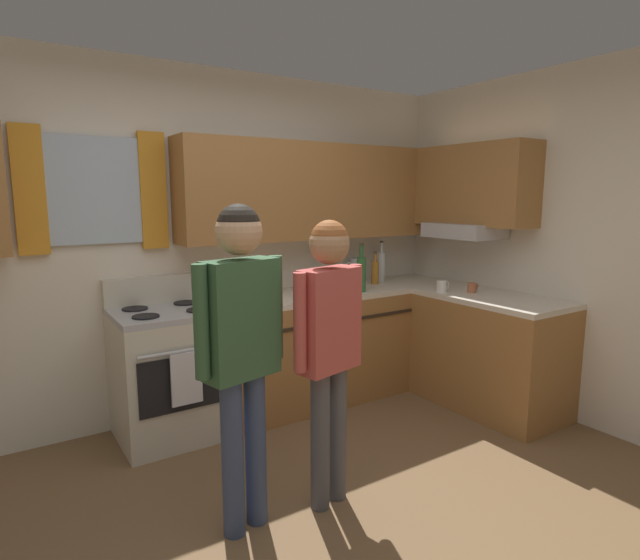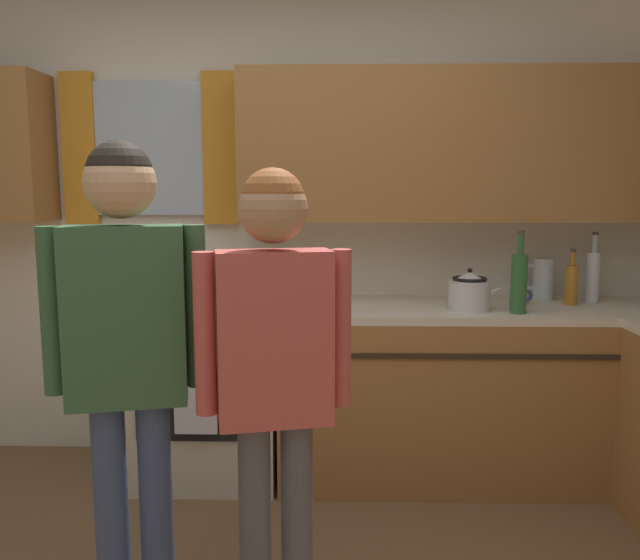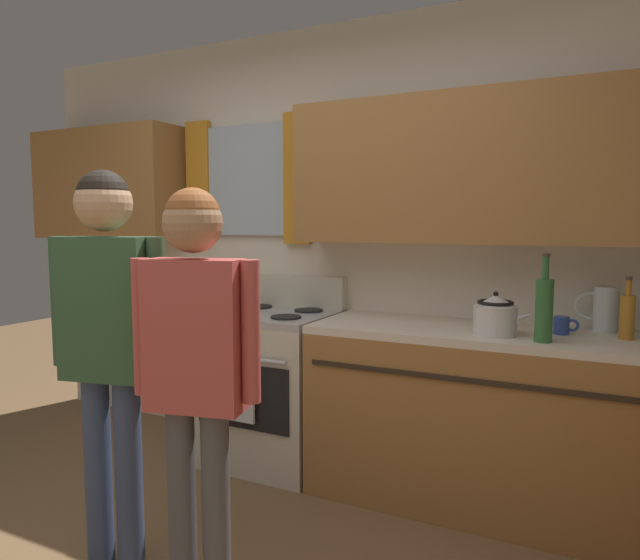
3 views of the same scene
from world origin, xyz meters
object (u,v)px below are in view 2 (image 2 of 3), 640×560
object	(u,v)px
stove_oven	(210,386)
mug_cobalt_blue	(518,296)
bottle_oil_amber	(571,284)
stovetop_kettle	(470,291)
adult_in_plaid	(275,356)
bottle_tall_clear	(593,275)
bottle_wine_green	(519,282)
water_pitcher	(542,279)
adult_left	(126,335)

from	to	relation	value
stove_oven	mug_cobalt_blue	xyz separation A→B (m)	(1.58, 0.03, 0.48)
stove_oven	bottle_oil_amber	size ratio (longest dim) A/B	3.85
stovetop_kettle	adult_in_plaid	xyz separation A→B (m)	(-0.84, -1.15, -0.02)
bottle_tall_clear	bottle_wine_green	size ratio (longest dim) A/B	0.93
stove_oven	bottle_oil_amber	distance (m)	1.93
bottle_wine_green	mug_cobalt_blue	bearing A→B (deg)	74.03
adult_in_plaid	water_pitcher	bearing A→B (deg)	48.88
bottle_wine_green	bottle_tall_clear	bearing A→B (deg)	33.57
water_pitcher	adult_in_plaid	distance (m)	1.96
stove_oven	water_pitcher	xyz separation A→B (m)	(1.75, 0.20, 0.54)
bottle_oil_amber	adult_left	world-z (taller)	adult_left
mug_cobalt_blue	stove_oven	bearing A→B (deg)	-178.74
stove_oven	bottle_tall_clear	xyz separation A→B (m)	(1.99, 0.12, 0.57)
bottle_oil_amber	stovetop_kettle	distance (m)	0.57
bottle_tall_clear	bottle_oil_amber	world-z (taller)	bottle_tall_clear
bottle_wine_green	adult_left	bearing A→B (deg)	-145.84
bottle_oil_amber	stovetop_kettle	bearing A→B (deg)	-163.34
bottle_tall_clear	water_pitcher	distance (m)	0.25
adult_left	stove_oven	bearing A→B (deg)	89.43
bottle_tall_clear	stovetop_kettle	size ratio (longest dim) A/B	1.34
stovetop_kettle	adult_in_plaid	distance (m)	1.43
bottle_tall_clear	water_pitcher	world-z (taller)	bottle_tall_clear
mug_cobalt_blue	adult_in_plaid	distance (m)	1.73
mug_cobalt_blue	adult_in_plaid	xyz separation A→B (m)	(-1.12, -1.31, 0.03)
stove_oven	adult_in_plaid	bearing A→B (deg)	-70.15
stove_oven	bottle_tall_clear	size ratio (longest dim) A/B	3.00
adult_left	water_pitcher	bearing A→B (deg)	39.01
mug_cobalt_blue	water_pitcher	xyz separation A→B (m)	(0.17, 0.17, 0.07)
bottle_tall_clear	bottle_wine_green	bearing A→B (deg)	-146.43
adult_in_plaid	bottle_oil_amber	bearing A→B (deg)	43.51
water_pitcher	adult_in_plaid	xyz separation A→B (m)	(-1.29, -1.48, -0.04)
bottle_wine_green	adult_in_plaid	xyz separation A→B (m)	(-1.05, -1.09, -0.08)
bottle_wine_green	water_pitcher	size ratio (longest dim) A/B	1.79
bottle_tall_clear	stovetop_kettle	xyz separation A→B (m)	(-0.69, -0.25, -0.05)
bottle_oil_amber	water_pitcher	size ratio (longest dim) A/B	1.30
bottle_tall_clear	bottle_wine_green	distance (m)	0.57
bottle_wine_green	adult_in_plaid	world-z (taller)	adult_in_plaid
adult_left	bottle_oil_amber	bearing A→B (deg)	34.25
stove_oven	bottle_wine_green	size ratio (longest dim) A/B	2.79
stove_oven	bottle_wine_green	xyz separation A→B (m)	(1.52, -0.19, 0.58)
bottle_oil_amber	adult_left	distance (m)	2.25
stovetop_kettle	stove_oven	bearing A→B (deg)	174.47
stove_oven	bottle_tall_clear	world-z (taller)	bottle_tall_clear
stovetop_kettle	adult_in_plaid	world-z (taller)	adult_in_plaid
bottle_oil_amber	stovetop_kettle	world-z (taller)	bottle_oil_amber
stove_oven	bottle_oil_amber	world-z (taller)	bottle_oil_amber
bottle_oil_amber	water_pitcher	world-z (taller)	bottle_oil_amber
stove_oven	adult_left	bearing A→B (deg)	-90.57
bottle_tall_clear	water_pitcher	size ratio (longest dim) A/B	1.67
stove_oven	bottle_oil_amber	xyz separation A→B (m)	(1.85, 0.04, 0.54)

